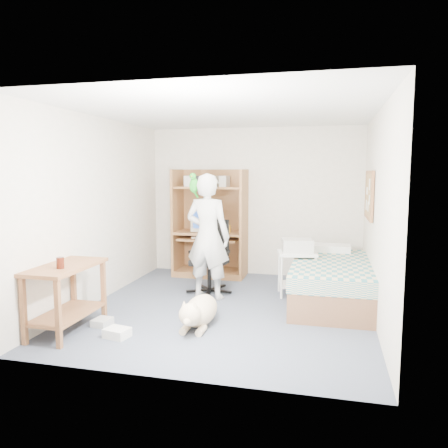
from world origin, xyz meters
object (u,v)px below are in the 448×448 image
Objects in this scene: person at (208,236)px; printer_cart at (297,267)px; computer_hutch at (211,227)px; side_desk at (66,288)px; dog at (199,311)px; bed at (331,281)px; office_chair at (211,267)px.

printer_cart is at bearing -152.42° from person.
computer_hutch is 3.08m from side_desk.
dog is at bearing -134.74° from printer_cart.
computer_hutch is 1.36m from person.
printer_cart is (2.37, 2.03, -0.07)m from side_desk.
computer_hutch is 2.35m from bed.
person is at bearing 100.22° from dog.
dog is (0.25, -1.42, -0.20)m from office_chair.
side_desk is (-2.85, -1.82, 0.21)m from bed.
bed is 1.87× the size of dog.
computer_hutch is 1.82m from printer_cart.
dog is 1.83m from printer_cart.
dog is (-1.47, -1.31, -0.11)m from bed.
office_chair reaches higher than bed.
printer_cart is at bearing -30.89° from computer_hutch.
bed is at bearing 41.31° from dog.
office_chair is 1.45m from dog.
dog is at bearing -77.75° from computer_hutch.
person is (0.32, -1.32, 0.05)m from computer_hutch.
person is at bearing -173.19° from bed.
side_desk reaches higher than dog.
computer_hutch reaches higher than side_desk.
side_desk is 0.57× the size of person.
office_chair reaches higher than printer_cart.
printer_cart is (1.52, -0.91, -0.40)m from computer_hutch.
bed is 1.73m from office_chair.
person is 2.75× the size of printer_cart.
computer_hutch is 1.80× the size of side_desk.
side_desk is 2.23m from office_chair.
office_chair reaches higher than side_desk.
bed is 3.19× the size of printer_cart.
computer_hutch is 1.67× the size of dog.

